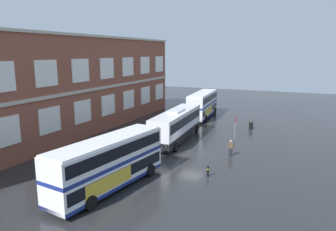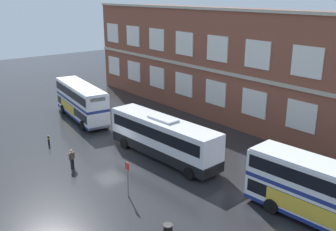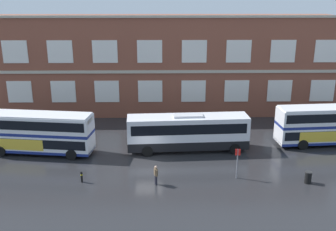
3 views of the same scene
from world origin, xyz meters
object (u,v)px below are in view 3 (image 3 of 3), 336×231
waiting_passenger (156,174)px  bus_stand_flag (237,161)px  double_decker_middle (330,125)px  station_litter_bin (308,177)px  safety_bollard_east (82,177)px  touring_coach (188,132)px  double_decker_near (37,132)px

waiting_passenger → bus_stand_flag: 7.04m
double_decker_middle → station_litter_bin: bearing=-121.1°
double_decker_middle → station_litter_bin: (-5.27, -8.75, -1.63)m
station_litter_bin → safety_bollard_east: 19.02m
bus_stand_flag → safety_bollard_east: (-13.19, -0.54, -1.14)m
double_decker_middle → touring_coach: 15.01m
waiting_passenger → station_litter_bin: (12.75, 0.07, -0.41)m
waiting_passenger → safety_bollard_east: (-6.26, 0.52, -0.44)m
safety_bollard_east → waiting_passenger: bearing=-4.8°
waiting_passenger → bus_stand_flag: bus_stand_flag is taller
double_decker_near → touring_coach: bearing=1.6°
double_decker_middle → bus_stand_flag: (-11.10, -7.76, -0.51)m
waiting_passenger → bus_stand_flag: size_ratio=0.63×
double_decker_middle → touring_coach: (-14.93, -1.51, -0.24)m
bus_stand_flag → station_litter_bin: 6.01m
bus_stand_flag → station_litter_bin: size_ratio=2.62×
safety_bollard_east → bus_stand_flag: bearing=2.4°
bus_stand_flag → double_decker_middle: bearing=35.0°
double_decker_near → double_decker_middle: bearing=3.7°
touring_coach → waiting_passenger: touring_coach is taller
bus_stand_flag → station_litter_bin: (5.82, -0.99, -1.12)m
waiting_passenger → station_litter_bin: size_ratio=1.65×
station_litter_bin → touring_coach: bearing=143.1°
double_decker_near → safety_bollard_east: bearing=-49.1°
touring_coach → bus_stand_flag: size_ratio=4.49×
double_decker_near → station_litter_bin: (24.54, -6.82, -1.63)m
double_decker_middle → waiting_passenger: bearing=-153.9°
touring_coach → station_litter_bin: bearing=-36.9°
double_decker_near → waiting_passenger: 13.71m
waiting_passenger → station_litter_bin: bearing=0.3°
double_decker_middle → waiting_passenger: size_ratio=6.57×
double_decker_middle → safety_bollard_east: double_decker_middle is taller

